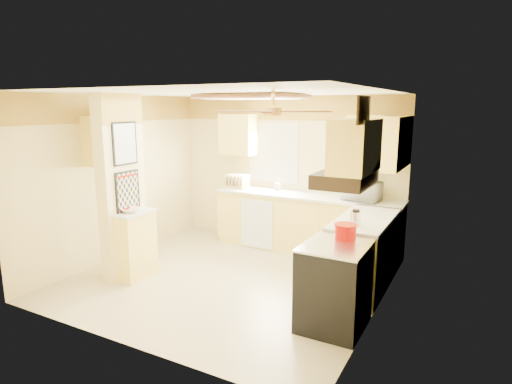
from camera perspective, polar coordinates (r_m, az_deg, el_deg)
The scene contains 34 objects.
floor at distance 6.02m, azimuth -3.66°, elevation -11.45°, with size 4.00×4.00×0.00m, color #C5B488.
ceiling at distance 5.55m, azimuth -3.99°, elevation 13.08°, with size 4.00×4.00×0.00m, color white.
wall_back at distance 7.31m, azimuth 4.10°, elevation 2.84°, with size 4.00×4.00×0.00m, color beige.
wall_front at distance 4.21m, azimuth -17.67°, elevation -4.11°, with size 4.00×4.00×0.00m, color beige.
wall_left at distance 6.91m, azimuth -18.05°, elevation 1.81°, with size 3.80×3.80×0.00m, color beige.
wall_right at distance 4.92m, azimuth 16.39°, elevation -1.83°, with size 3.80×3.80×0.00m, color beige.
wallpaper_border at distance 7.21m, azimuth 4.15°, elevation 11.10°, with size 4.00×0.02×0.40m, color #FFD54B.
partition_column at distance 6.07m, azimuth -17.51°, elevation 0.57°, with size 0.20×0.70×2.50m, color beige.
partition_ledge at distance 6.11m, azimuth -15.60°, elevation -6.99°, with size 0.25×0.55×0.90m, color #FFDB65.
ledge_top at distance 5.99m, azimuth -15.84°, elevation -2.71°, with size 0.28×0.58×0.04m, color white.
lower_cabinets_back at distance 7.02m, azimuth 6.73°, elevation -4.26°, with size 3.00×0.60×0.90m, color #FFDB65.
lower_cabinets_right at distance 5.76m, azimuth 14.26°, elevation -8.06°, with size 0.60×1.40×0.90m, color #FFDB65.
countertop_back at distance 6.90m, azimuth 6.79°, elevation -0.52°, with size 3.04×0.64×0.04m, color white.
countertop_right at distance 5.63m, azimuth 14.40°, elevation -3.53°, with size 0.64×1.44×0.04m, color white.
dishwasher_panel at distance 7.05m, azimuth 0.10°, elevation -4.27°, with size 0.58×0.02×0.80m, color white.
window at distance 7.36m, azimuth 2.30°, elevation 5.28°, with size 0.92×0.02×1.02m.
upper_cab_back_left at distance 7.48m, azimuth -2.40°, elevation 7.68°, with size 0.60×0.35×0.70m, color #FFDB65.
upper_cab_back_right at distance 6.59m, azimuth 16.00°, elevation 6.75°, with size 0.90×0.35×0.70m, color #FFDB65.
upper_cab_right at distance 6.07m, azimuth 17.57°, elevation 6.30°, with size 0.35×1.00×0.70m, color #FFDB65.
upper_cab_left_wall at distance 6.54m, azimuth -18.88°, elevation 6.55°, with size 0.35×0.75×0.70m, color #FFDB65.
upper_cab_over_stove at distance 4.32m, azimuth 13.10°, elevation 5.98°, with size 0.35×0.76×0.52m, color #FFDB65.
stove at distance 4.73m, azimuth 10.41°, elevation -12.15°, with size 0.68×0.77×0.92m.
range_hood at distance 4.38m, azimuth 11.83°, elevation 1.76°, with size 0.50×0.76×0.14m, color black.
poster_menu at distance 5.91m, azimuth -17.09°, elevation 6.20°, with size 0.02×0.42×0.57m.
poster_nashville at distance 6.00m, azimuth -16.73°, elevation 0.01°, with size 0.02×0.42×0.57m.
ceiling_light_panel at distance 5.93m, azimuth -0.51°, elevation 12.57°, with size 1.35×0.95×0.06m.
ceiling_fan at distance 4.45m, azimuth 2.29°, elevation 10.76°, with size 1.15×1.15×0.26m.
vent_grate at distance 3.92m, azimuth 14.17°, elevation 10.54°, with size 0.02×0.40×0.25m, color black.
microwave at distance 6.60m, azimuth 13.97°, elevation 0.16°, with size 0.53×0.36×0.29m, color white.
bowl at distance 5.95m, azimuth -16.30°, elevation -2.32°, with size 0.25×0.25×0.06m, color white.
dutch_oven at distance 4.76m, azimuth 11.85°, elevation -5.15°, with size 0.25×0.25×0.17m.
kettle at distance 5.21m, azimuth 13.16°, elevation -3.41°, with size 0.13×0.13×0.20m.
dish_rack at distance 7.46m, azimuth -2.53°, elevation 1.25°, with size 0.39×0.29×0.22m.
utensil_crock at distance 7.21m, azimuth 2.90°, elevation 0.74°, with size 0.09×0.09×0.19m.
Camera 1 is at (2.95, -4.70, 2.34)m, focal length 30.00 mm.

